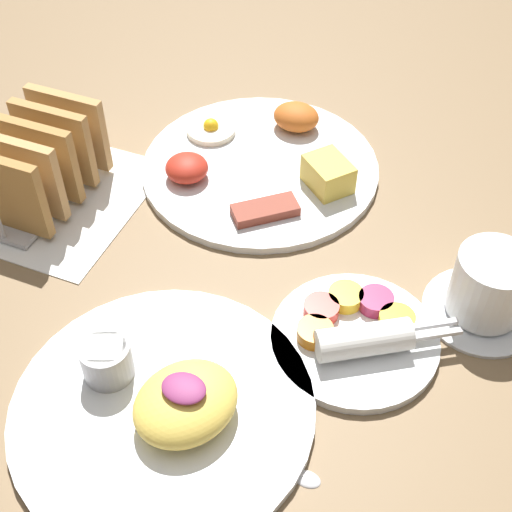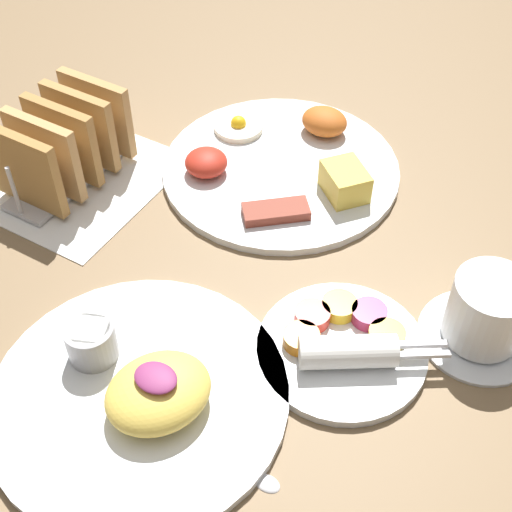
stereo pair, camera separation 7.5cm
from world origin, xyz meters
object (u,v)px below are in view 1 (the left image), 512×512
Objects in this scene: plate_foreground at (164,403)px; coffee_cup at (488,289)px; plate_breakfast at (261,163)px; plate_condiments at (357,332)px; toast_rack at (40,162)px.

plate_foreground is 2.33× the size of coffee_cup.
plate_foreground is (0.05, -0.36, 0.00)m from plate_breakfast.
toast_rack reaches higher than plate_condiments.
plate_breakfast is 0.32m from coffee_cup.
plate_breakfast is 1.05× the size of plate_foreground.
toast_rack is at bearing -178.30° from coffee_cup.
coffee_cup reaches higher than plate_foreground.
plate_foreground reaches higher than plate_breakfast.
plate_condiments is 0.41m from toast_rack.
plate_foreground is at bearing -133.57° from plate_condiments.
toast_rack reaches higher than plate_foreground.
toast_rack is 0.51m from coffee_cup.
plate_condiments is at bearing -48.51° from plate_breakfast.
plate_condiments is 0.65× the size of plate_foreground.
plate_foreground is at bearing -82.24° from plate_breakfast.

